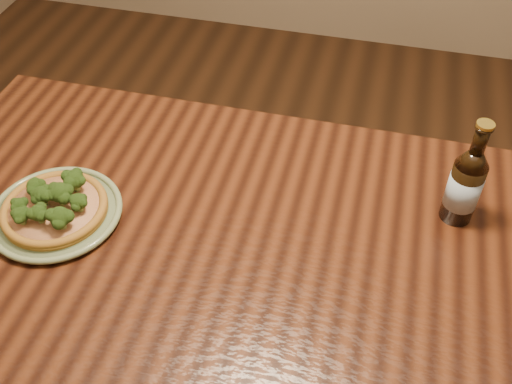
% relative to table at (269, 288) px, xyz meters
% --- Properties ---
extents(table, '(1.60, 0.90, 0.75)m').
position_rel_table_xyz_m(table, '(0.00, 0.00, 0.00)').
color(table, '#401D0D').
rests_on(table, ground).
extents(plate, '(0.27, 0.27, 0.02)m').
position_rel_table_xyz_m(plate, '(-0.45, 0.00, 0.10)').
color(plate, '#6E7C56').
rests_on(plate, table).
extents(pizza, '(0.22, 0.22, 0.07)m').
position_rel_table_xyz_m(pizza, '(-0.45, 0.00, 0.12)').
color(pizza, olive).
rests_on(pizza, plate).
extents(beer_bottle, '(0.07, 0.07, 0.24)m').
position_rel_table_xyz_m(beer_bottle, '(0.34, 0.20, 0.18)').
color(beer_bottle, black).
rests_on(beer_bottle, table).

